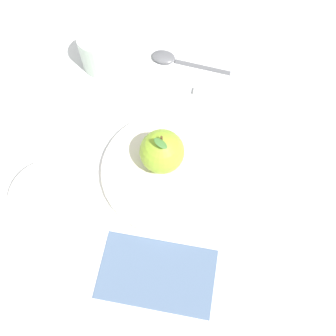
{
  "coord_description": "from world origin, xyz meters",
  "views": [
    {
      "loc": [
        0.31,
        0.05,
        0.61
      ],
      "look_at": [
        0.04,
        0.01,
        0.02
      ],
      "focal_mm": 41.34,
      "sensor_mm": 36.0,
      "label": 1
    }
  ],
  "objects_px": {
    "side_bowl": "(50,198)",
    "cup": "(99,49)",
    "knife": "(187,90)",
    "apple": "(162,152)",
    "spoon": "(171,59)",
    "linen_napkin": "(157,274)",
    "dinner_plate": "(168,170)"
  },
  "relations": [
    {
      "from": "spoon",
      "to": "cup",
      "type": "bearing_deg",
      "value": -78.38
    },
    {
      "from": "cup",
      "to": "knife",
      "type": "xyz_separation_m",
      "value": [
        0.04,
        0.18,
        -0.04
      ]
    },
    {
      "from": "dinner_plate",
      "to": "knife",
      "type": "xyz_separation_m",
      "value": [
        -0.18,
        0.01,
        -0.01
      ]
    },
    {
      "from": "side_bowl",
      "to": "knife",
      "type": "bearing_deg",
      "value": 143.58
    },
    {
      "from": "side_bowl",
      "to": "knife",
      "type": "height_order",
      "value": "side_bowl"
    },
    {
      "from": "apple",
      "to": "cup",
      "type": "relative_size",
      "value": 1.14
    },
    {
      "from": "apple",
      "to": "cup",
      "type": "height_order",
      "value": "apple"
    },
    {
      "from": "side_bowl",
      "to": "knife",
      "type": "relative_size",
      "value": 0.57
    },
    {
      "from": "side_bowl",
      "to": "cup",
      "type": "xyz_separation_m",
      "value": [
        -0.3,
        0.02,
        0.02
      ]
    },
    {
      "from": "side_bowl",
      "to": "cup",
      "type": "distance_m",
      "value": 0.3
    },
    {
      "from": "cup",
      "to": "spoon",
      "type": "bearing_deg",
      "value": 101.62
    },
    {
      "from": "dinner_plate",
      "to": "side_bowl",
      "type": "relative_size",
      "value": 1.84
    },
    {
      "from": "apple",
      "to": "knife",
      "type": "distance_m",
      "value": 0.17
    },
    {
      "from": "linen_napkin",
      "to": "knife",
      "type": "bearing_deg",
      "value": 179.09
    },
    {
      "from": "cup",
      "to": "side_bowl",
      "type": "bearing_deg",
      "value": -3.03
    },
    {
      "from": "apple",
      "to": "side_bowl",
      "type": "distance_m",
      "value": 0.19
    },
    {
      "from": "dinner_plate",
      "to": "linen_napkin",
      "type": "distance_m",
      "value": 0.17
    },
    {
      "from": "dinner_plate",
      "to": "apple",
      "type": "xyz_separation_m",
      "value": [
        -0.01,
        -0.01,
        0.04
      ]
    },
    {
      "from": "dinner_plate",
      "to": "spoon",
      "type": "xyz_separation_m",
      "value": [
        -0.25,
        -0.03,
        -0.0
      ]
    },
    {
      "from": "side_bowl",
      "to": "knife",
      "type": "xyz_separation_m",
      "value": [
        -0.26,
        0.19,
        -0.02
      ]
    },
    {
      "from": "knife",
      "to": "spoon",
      "type": "bearing_deg",
      "value": -150.0
    },
    {
      "from": "apple",
      "to": "cup",
      "type": "xyz_separation_m",
      "value": [
        -0.21,
        -0.15,
        -0.01
      ]
    },
    {
      "from": "side_bowl",
      "to": "spoon",
      "type": "bearing_deg",
      "value": 155.3
    },
    {
      "from": "knife",
      "to": "linen_napkin",
      "type": "bearing_deg",
      "value": -0.91
    },
    {
      "from": "apple",
      "to": "linen_napkin",
      "type": "height_order",
      "value": "apple"
    },
    {
      "from": "dinner_plate",
      "to": "side_bowl",
      "type": "distance_m",
      "value": 0.2
    },
    {
      "from": "apple",
      "to": "side_bowl",
      "type": "relative_size",
      "value": 0.7
    },
    {
      "from": "spoon",
      "to": "linen_napkin",
      "type": "distance_m",
      "value": 0.42
    },
    {
      "from": "side_bowl",
      "to": "apple",
      "type": "bearing_deg",
      "value": 119.58
    },
    {
      "from": "side_bowl",
      "to": "spoon",
      "type": "relative_size",
      "value": 0.76
    },
    {
      "from": "knife",
      "to": "linen_napkin",
      "type": "xyz_separation_m",
      "value": [
        0.35,
        -0.01,
        -0.0
      ]
    },
    {
      "from": "side_bowl",
      "to": "spoon",
      "type": "distance_m",
      "value": 0.36
    }
  ]
}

